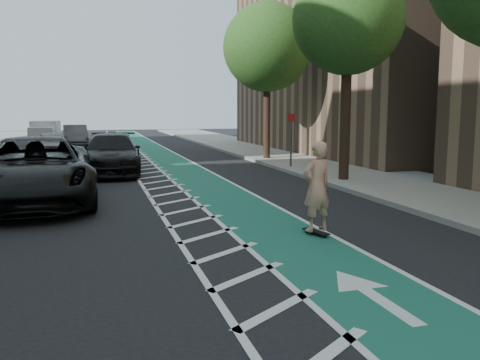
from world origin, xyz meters
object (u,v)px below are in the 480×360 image
object	(u,v)px
suv_far	(112,154)
barrel_a	(51,176)
suv_near	(35,170)
skateboarder	(317,187)

from	to	relation	value
suv_far	barrel_a	distance (m)	4.36
suv_near	suv_far	size ratio (longest dim) A/B	1.19
skateboarder	suv_near	world-z (taller)	skateboarder
skateboarder	suv_far	distance (m)	12.57
suv_near	barrel_a	bearing A→B (deg)	83.19
suv_near	suv_far	bearing A→B (deg)	67.53
suv_far	barrel_a	size ratio (longest dim) A/B	6.04
barrel_a	suv_far	bearing A→B (deg)	60.61
skateboarder	suv_far	bearing A→B (deg)	-87.13
skateboarder	suv_near	bearing A→B (deg)	-57.11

